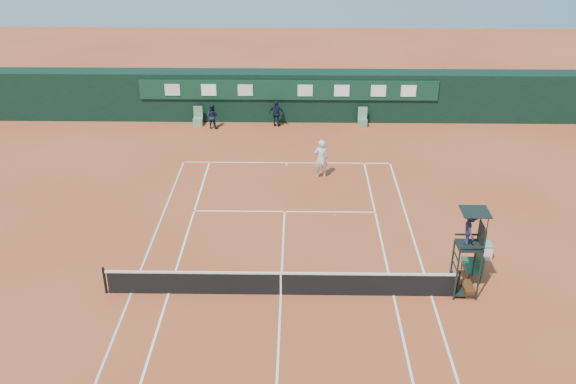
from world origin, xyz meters
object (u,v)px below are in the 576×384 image
Objects in this scene: cooler at (484,250)px; player at (321,159)px; tennis_net at (281,283)px; umpire_chair at (470,235)px; player_bench at (475,263)px.

cooler is 9.80m from player.
cooler is (8.04, 2.65, -0.18)m from tennis_net.
cooler is 0.32× the size of player.
umpire_chair is 11.19m from player.
tennis_net is 10.31m from player.
umpire_chair is 2.85× the size of player_bench.
tennis_net is at bearing 72.43° from player.
cooler is at bearing 61.82° from player_bench.
umpire_chair reaches higher than player.
player_bench is at bearing 58.85° from umpire_chair.
player is (1.75, 10.14, 0.50)m from tennis_net.
player_bench is (0.70, 1.15, -1.86)m from umpire_chair.
cooler is (1.40, 2.47, -2.13)m from umpire_chair.
player_bench is (7.33, 1.33, 0.09)m from tennis_net.
player reaches higher than player_bench.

